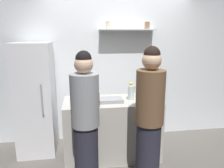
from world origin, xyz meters
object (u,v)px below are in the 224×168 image
object	(u,v)px
refrigerator	(35,100)
person_brown_jacket	(149,119)
utensil_holder	(88,94)
wine_bottle_dark_glass	(90,96)
baking_pan	(111,100)
wine_bottle_amber_glass	(97,99)
water_bottle_plastic	(131,92)
person_grey_hoodie	(85,122)
wine_bottle_pale_glass	(84,94)
wine_bottle_green_glass	(145,88)

from	to	relation	value
refrigerator	person_brown_jacket	world-z (taller)	refrigerator
utensil_holder	wine_bottle_dark_glass	world-z (taller)	wine_bottle_dark_glass
baking_pan	wine_bottle_amber_glass	distance (m)	0.32
water_bottle_plastic	utensil_holder	bearing A→B (deg)	163.59
wine_bottle_amber_glass	water_bottle_plastic	world-z (taller)	wine_bottle_amber_glass
baking_pan	person_grey_hoodie	distance (m)	0.65
person_brown_jacket	wine_bottle_pale_glass	bearing A→B (deg)	-49.92
utensil_holder	wine_bottle_pale_glass	bearing A→B (deg)	-112.37
person_grey_hoodie	baking_pan	bearing A→B (deg)	49.01
water_bottle_plastic	person_grey_hoodie	bearing A→B (deg)	-140.91
wine_bottle_dark_glass	wine_bottle_green_glass	size ratio (longest dim) A/B	1.01
wine_bottle_green_glass	water_bottle_plastic	world-z (taller)	wine_bottle_green_glass
wine_bottle_green_glass	water_bottle_plastic	xyz separation A→B (m)	(-0.28, -0.21, -0.00)
wine_bottle_amber_glass	wine_bottle_green_glass	distance (m)	0.94
baking_pan	person_brown_jacket	size ratio (longest dim) A/B	0.20
wine_bottle_green_glass	person_brown_jacket	bearing A→B (deg)	-103.51
refrigerator	utensil_holder	distance (m)	0.84
refrigerator	wine_bottle_green_glass	size ratio (longest dim) A/B	5.59
person_grey_hoodie	wine_bottle_pale_glass	bearing A→B (deg)	85.86
wine_bottle_green_glass	person_grey_hoodie	xyz separation A→B (m)	(-0.97, -0.78, -0.19)
wine_bottle_dark_glass	wine_bottle_amber_glass	bearing A→B (deg)	-62.08
water_bottle_plastic	wine_bottle_green_glass	bearing A→B (deg)	37.35
baking_pan	wine_bottle_green_glass	xyz separation A→B (m)	(0.59, 0.26, 0.10)
water_bottle_plastic	person_brown_jacket	xyz separation A→B (m)	(0.07, -0.67, -0.16)
wine_bottle_dark_glass	person_brown_jacket	distance (m)	0.89
utensil_holder	person_brown_jacket	size ratio (longest dim) A/B	0.12
refrigerator	wine_bottle_green_glass	distance (m)	1.74
refrigerator	water_bottle_plastic	distance (m)	1.49
refrigerator	utensil_holder	world-z (taller)	refrigerator
refrigerator	wine_bottle_amber_glass	world-z (taller)	refrigerator
baking_pan	wine_bottle_green_glass	world-z (taller)	wine_bottle_green_glass
baking_pan	water_bottle_plastic	bearing A→B (deg)	8.15
baking_pan	wine_bottle_dark_glass	xyz separation A→B (m)	(-0.30, -0.06, 0.09)
wine_bottle_dark_glass	wine_bottle_pale_glass	bearing A→B (deg)	126.30
person_brown_jacket	wine_bottle_green_glass	bearing A→B (deg)	-111.59
baking_pan	wine_bottle_amber_glass	bearing A→B (deg)	-136.90
wine_bottle_green_glass	utensil_holder	bearing A→B (deg)	-178.23
baking_pan	wine_bottle_pale_glass	world-z (taller)	wine_bottle_pale_glass
baking_pan	utensil_holder	distance (m)	0.39
refrigerator	baking_pan	world-z (taller)	refrigerator
person_brown_jacket	baking_pan	bearing A→B (deg)	-66.96
utensil_holder	person_brown_jacket	distance (m)	1.11
wine_bottle_amber_glass	refrigerator	bearing A→B (deg)	147.21
wine_bottle_green_glass	person_brown_jacket	distance (m)	0.92
refrigerator	person_grey_hoodie	xyz separation A→B (m)	(0.75, -0.90, -0.04)
wine_bottle_dark_glass	water_bottle_plastic	bearing A→B (deg)	10.17
refrigerator	wine_bottle_amber_glass	xyz separation A→B (m)	(0.91, -0.59, 0.15)
utensil_holder	wine_bottle_green_glass	world-z (taller)	wine_bottle_green_glass
wine_bottle_dark_glass	wine_bottle_pale_glass	size ratio (longest dim) A/B	1.00
utensil_holder	wine_bottle_green_glass	bearing A→B (deg)	1.77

